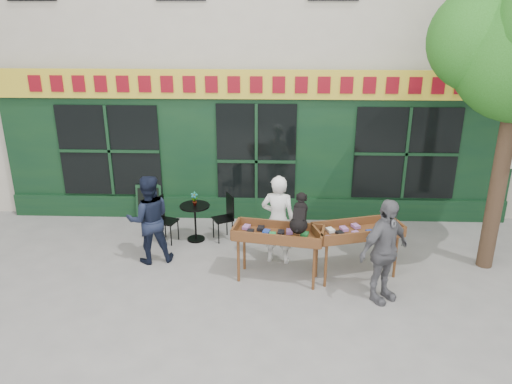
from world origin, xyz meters
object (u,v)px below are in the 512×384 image
(book_cart_center, at_px, (278,237))
(woman, at_px, (278,220))
(book_cart_right, at_px, (357,234))
(man_left, at_px, (149,219))
(dog, at_px, (300,213))
(man_right, at_px, (384,251))
(bistro_table, at_px, (195,215))

(book_cart_center, height_order, woman, woman)
(book_cart_center, height_order, book_cart_right, same)
(woman, distance_m, man_left, 2.37)
(dog, relative_size, man_right, 0.34)
(book_cart_center, distance_m, man_left, 2.44)
(woman, xyz_separation_m, bistro_table, (-1.67, 0.85, -0.31))
(man_right, bearing_deg, man_left, 127.56)
(book_cart_center, distance_m, man_right, 1.77)
(woman, distance_m, bistro_table, 1.89)
(dog, xyz_separation_m, book_cart_right, (1.02, 0.22, -0.47))
(book_cart_center, distance_m, bistro_table, 2.26)
(book_cart_right, bearing_deg, dog, 175.92)
(book_cart_center, relative_size, woman, 0.93)
(book_cart_center, xyz_separation_m, dog, (0.35, -0.05, 0.47))
(book_cart_center, xyz_separation_m, man_left, (-2.37, 0.60, 0.02))
(book_cart_center, distance_m, dog, 0.59)
(book_cart_center, bearing_deg, woman, 100.08)
(book_cart_right, relative_size, bistro_table, 2.12)
(book_cart_center, distance_m, book_cart_right, 1.38)
(dog, bearing_deg, woman, 126.64)
(dog, xyz_separation_m, bistro_table, (-2.02, 1.55, -0.75))
(dog, distance_m, book_cart_right, 1.14)
(dog, height_order, man_left, man_left)
(woman, distance_m, man_right, 2.08)
(man_right, relative_size, man_left, 1.04)
(dog, height_order, man_right, man_right)
(book_cart_center, relative_size, dog, 2.64)
(dog, xyz_separation_m, woman, (-0.35, 0.70, -0.44))
(woman, bearing_deg, dog, 126.64)
(man_left, bearing_deg, woman, 164.04)
(bistro_table, xyz_separation_m, man_left, (-0.70, -0.90, 0.30))
(book_cart_right, xyz_separation_m, man_right, (0.30, -0.75, 0.05))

